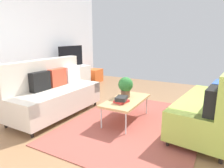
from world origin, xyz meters
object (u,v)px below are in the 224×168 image
Objects in this scene: table_book_0 at (121,101)px; vase_1 at (60,66)px; couch_green at (213,106)px; bottle_1 at (69,65)px; vase_0 at (56,67)px; tv at (71,57)px; bottle_2 at (71,65)px; potted_plant at (126,86)px; storage_trunk at (95,75)px; couch_beige at (53,93)px; coffee_table at (126,101)px; tv_console at (72,78)px; bottle_0 at (66,65)px.

vase_1 is at bearing 64.17° from table_book_0.
bottle_1 is at bearing 82.46° from couch_green.
couch_green is 4.00m from vase_0.
bottle_2 is at bearing -162.68° from tv.
potted_plant is 1.74× the size of bottle_1.
storage_trunk is 3.35m from potted_plant.
vase_0 is (1.24, 1.11, 0.27)m from couch_beige.
vase_0 is 0.43m from bottle_1.
coffee_table is 6.50× the size of bottle_2.
tv reaches higher than couch_beige.
couch_beige reaches higher than bottle_2.
coffee_table is at bearing -119.35° from bottle_2.
couch_beige is at bearing 97.78° from table_book_0.
storage_trunk is at bearing 43.17° from coffee_table.
potted_plant is 2.32× the size of vase_0.
coffee_table is 1.10× the size of tv.
vase_1 is (-0.40, 0.07, -0.22)m from tv.
couch_beige is at bearing 105.18° from coffee_table.
tv_console is at bearing 61.60° from potted_plant.
couch_green is 11.75× the size of bottle_2.
bottle_1 is (0.24, -0.09, 0.01)m from vase_1.
tv is (1.44, 2.46, 0.56)m from coffee_table.
bottle_0 is (0.32, -0.09, 0.02)m from vase_0.
couch_green is 10.38× the size of vase_1.
couch_beige is at bearing -138.31° from vase_0.
couch_green is at bearing -103.12° from bottle_0.
bottle_2 is (1.56, 2.44, 0.28)m from table_book_0.
vase_1 is (0.89, 2.45, 0.10)m from potted_plant.
bottle_2 is at bearing -148.94° from couch_beige.
bottle_1 is at bearing 62.40° from coffee_table.
vase_0 is at bearing 173.12° from tv.
bottle_2 is (1.37, 2.44, 0.33)m from coffee_table.
table_book_0 is at bearing -123.51° from tv.
tv_console is 0.63m from tv.
couch_beige is 1.88m from bottle_0.
storage_trunk is at bearing -5.70° from vase_1.
bottle_1 reaches higher than tv_console.
vase_1 is at bearing 67.81° from coffee_table.
bottle_1 reaches higher than table_book_0.
potted_plant is 2.66m from bottle_2.
tv_console is at bearing 14.00° from bottle_1.
table_book_0 is 2.82m from vase_1.
tv is at bearing -6.88° from vase_0.
bottle_0 is (0.14, -0.09, 0.01)m from vase_1.
coffee_table is 2.90m from tv.
vase_1 is at bearing 165.16° from bottle_2.
potted_plant is (0.14, 0.08, 0.24)m from coffee_table.
coffee_table is at bearing -120.08° from tv_console.
bottle_0 is 0.20m from bottle_2.
vase_0 is 0.52m from bottle_2.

